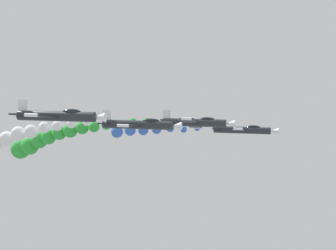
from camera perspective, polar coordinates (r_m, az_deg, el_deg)
airplane_lead at (r=71.17m, az=9.72°, el=-0.64°), size 9.44×10.35×2.98m
smoke_trail_lead at (r=73.22m, az=-3.68°, el=-0.69°), size 2.55×14.87×2.44m
airplane_left_inner at (r=62.55m, az=3.61°, el=0.32°), size 9.34×10.35×3.22m
smoke_trail_left_inner at (r=73.82m, az=-15.53°, el=-1.88°), size 6.84×25.30×8.03m
airplane_right_inner at (r=55.59m, az=-3.83°, el=0.06°), size 9.53×10.35×2.63m
airplane_left_outer at (r=49.51m, az=-14.14°, el=1.15°), size 9.50×10.35×2.76m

